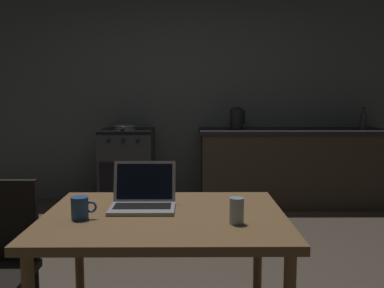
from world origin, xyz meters
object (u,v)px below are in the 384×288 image
at_px(dining_table, 164,229).
at_px(frying_pan, 125,127).
at_px(laptop, 143,199).
at_px(coffee_mug, 80,208).
at_px(bottle, 363,119).
at_px(stove_oven, 128,168).
at_px(drinking_glass, 237,211).
at_px(electric_kettle, 237,119).

xyz_separation_m(dining_table, frying_pan, (-0.62, 3.01, 0.25)).
height_order(laptop, coffee_mug, laptop).
relative_size(dining_table, bottle, 4.51).
bearing_deg(frying_pan, laptop, -80.16).
xyz_separation_m(stove_oven, dining_table, (0.60, -3.04, 0.23)).
xyz_separation_m(dining_table, laptop, (-0.11, 0.11, 0.12)).
height_order(laptop, drinking_glass, laptop).
distance_m(laptop, drinking_glass, 0.52).
relative_size(dining_table, coffee_mug, 9.80).
relative_size(stove_oven, frying_pan, 2.09).
relative_size(frying_pan, drinking_glass, 3.70).
bearing_deg(electric_kettle, frying_pan, -178.75).
bearing_deg(laptop, dining_table, -35.73).
xyz_separation_m(laptop, electric_kettle, (0.79, 2.94, 0.23)).
bearing_deg(stove_oven, dining_table, -78.88).
relative_size(stove_oven, drinking_glass, 7.73).
bearing_deg(laptop, stove_oven, 107.06).
bearing_deg(dining_table, drinking_glass, -25.86).
bearing_deg(coffee_mug, laptop, 35.39).
xyz_separation_m(electric_kettle, bottle, (1.45, -0.05, -0.00)).
relative_size(laptop, bottle, 1.25).
relative_size(dining_table, laptop, 3.60).
distance_m(laptop, electric_kettle, 3.05).
xyz_separation_m(electric_kettle, drinking_glass, (-0.34, -3.20, -0.22)).
bearing_deg(laptop, frying_pan, 107.52).
distance_m(bottle, drinking_glass, 3.63).
relative_size(laptop, frying_pan, 0.74).
height_order(dining_table, bottle, bottle).
bearing_deg(bottle, dining_table, -125.39).
distance_m(frying_pan, drinking_glass, 3.31).
xyz_separation_m(bottle, coffee_mug, (-2.51, -3.08, -0.22)).
bearing_deg(bottle, laptop, -127.79).
xyz_separation_m(stove_oven, coffee_mug, (0.22, -3.12, 0.35)).
bearing_deg(laptop, bottle, 59.88).
bearing_deg(stove_oven, bottle, -1.00).
distance_m(laptop, bottle, 3.66).
relative_size(coffee_mug, drinking_glass, 1.01).
relative_size(laptop, coffee_mug, 2.72).
xyz_separation_m(dining_table, electric_kettle, (0.67, 3.04, 0.35)).
bearing_deg(coffee_mug, bottle, 50.83).
relative_size(electric_kettle, frying_pan, 0.59).
height_order(stove_oven, drinking_glass, stove_oven).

